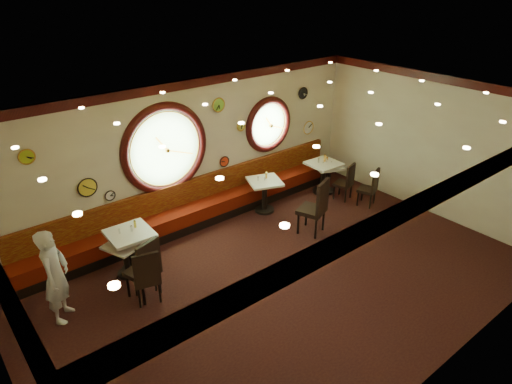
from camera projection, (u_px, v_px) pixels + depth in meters
name	position (u px, v px, depth m)	size (l,w,h in m)	color
floor	(281.00, 280.00, 8.49)	(9.00, 6.00, 0.00)	black
ceiling	(286.00, 113.00, 7.07)	(9.00, 6.00, 0.02)	gold
wall_back	(190.00, 153.00, 9.87)	(9.00, 0.02, 3.20)	beige
wall_front	(444.00, 291.00, 5.69)	(9.00, 0.02, 3.20)	beige
wall_right	(431.00, 145.00, 10.32)	(0.02, 6.00, 3.20)	beige
molding_back	(187.00, 84.00, 9.16)	(9.00, 0.10, 0.18)	black
molding_front	(465.00, 180.00, 5.05)	(9.00, 0.10, 0.18)	black
molding_right	(442.00, 78.00, 9.62)	(0.10, 6.00, 0.18)	black
banquette_base	(201.00, 219.00, 10.34)	(8.00, 0.55, 0.20)	black
banquette_seat	(201.00, 209.00, 10.23)	(8.00, 0.55, 0.30)	#5D1108
banquette_back	(194.00, 190.00, 10.20)	(8.00, 0.10, 0.55)	#5E0907
porthole_left_glass	(165.00, 149.00, 9.41)	(1.66, 1.66, 0.02)	#8CCA79
porthole_left_frame	(165.00, 149.00, 9.40)	(1.98, 1.98, 0.18)	black
porthole_left_ring	(166.00, 150.00, 9.38)	(1.61, 1.61, 0.03)	gold
porthole_right_glass	(268.00, 125.00, 11.01)	(1.10, 1.10, 0.02)	#8CCA79
porthole_right_frame	(268.00, 125.00, 11.00)	(1.38, 1.38, 0.18)	black
porthole_right_ring	(269.00, 125.00, 10.98)	(1.09, 1.09, 0.03)	gold
wall_clock_0	(241.00, 126.00, 10.44)	(0.22, 0.22, 0.03)	#DFDE4A
wall_clock_1	(218.00, 105.00, 9.84)	(0.30, 0.30, 0.03)	#83CA3F
wall_clock_2	(303.00, 93.00, 11.34)	(0.28, 0.28, 0.03)	black
wall_clock_3	(87.00, 187.00, 8.59)	(0.36, 0.36, 0.03)	yellow
wall_clock_4	(308.00, 128.00, 11.91)	(0.34, 0.34, 0.03)	silver
wall_clock_5	(224.00, 162.00, 10.50)	(0.24, 0.24, 0.03)	#E6401B
wall_clock_6	(27.00, 157.00, 7.70)	(0.26, 0.26, 0.03)	#B2CC28
wall_clock_7	(110.00, 195.00, 8.95)	(0.20, 0.20, 0.03)	white
table_a	(125.00, 255.00, 8.44)	(0.80, 0.80, 0.68)	black
table_b	(131.00, 247.00, 8.49)	(0.81, 0.81, 0.86)	black
table_c	(265.00, 192.00, 10.65)	(0.94, 0.94, 0.80)	black
table_d	(323.00, 174.00, 11.53)	(0.78, 0.78, 0.83)	black
table_e	(327.00, 175.00, 11.59)	(0.89, 0.89, 0.74)	black
chair_a	(145.00, 265.00, 7.76)	(0.61, 0.61, 0.72)	black
chair_b	(146.00, 274.00, 7.66)	(0.54, 0.54, 0.65)	black
chair_c	(317.00, 204.00, 9.66)	(0.68, 0.68, 0.78)	black
chair_d	(347.00, 180.00, 11.17)	(0.49, 0.49, 0.59)	black
chair_e	(371.00, 185.00, 10.89)	(0.51, 0.51, 0.59)	black
condiment_a_salt	(118.00, 242.00, 8.32)	(0.03, 0.03, 0.09)	silver
condiment_b_salt	(119.00, 231.00, 8.30)	(0.03, 0.03, 0.09)	silver
condiment_c_salt	(258.00, 179.00, 10.49)	(0.03, 0.03, 0.10)	silver
condiment_d_salt	(319.00, 160.00, 11.38)	(0.04, 0.04, 0.11)	silver
condiment_a_pepper	(124.00, 241.00, 8.33)	(0.04, 0.04, 0.10)	#BCBDC1
condiment_b_pepper	(131.00, 228.00, 8.36)	(0.04, 0.04, 0.11)	silver
condiment_c_pepper	(265.00, 178.00, 10.52)	(0.03, 0.03, 0.09)	silver
condiment_d_pepper	(327.00, 160.00, 11.41)	(0.03, 0.03, 0.09)	silver
condiment_a_bottle	(125.00, 237.00, 8.41)	(0.05, 0.05, 0.16)	orange
condiment_b_bottle	(135.00, 224.00, 8.48)	(0.04, 0.04, 0.14)	gold
condiment_c_bottle	(266.00, 175.00, 10.60)	(0.05, 0.05, 0.15)	gold
condiment_d_bottle	(325.00, 158.00, 11.43)	(0.06, 0.06, 0.18)	gold
condiment_e_salt	(323.00, 164.00, 11.41)	(0.03, 0.03, 0.10)	silver
condiment_e_pepper	(331.00, 163.00, 11.45)	(0.03, 0.03, 0.09)	silver
condiment_e_bottle	(327.00, 160.00, 11.56)	(0.05, 0.05, 0.16)	orange
waiter	(56.00, 276.00, 7.23)	(0.60, 0.40, 1.66)	silver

